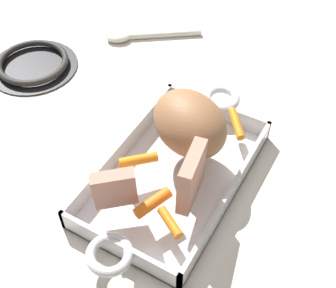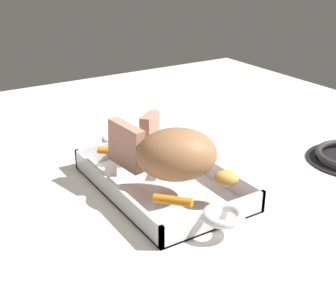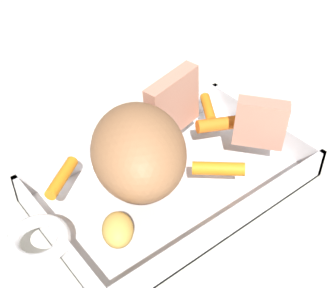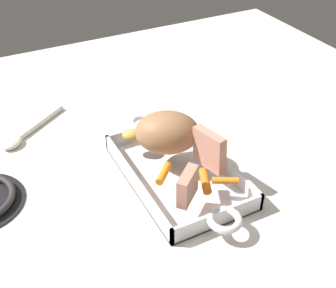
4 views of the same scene
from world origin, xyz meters
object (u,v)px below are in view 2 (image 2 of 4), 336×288
Objects in this scene: baby_carrot_center_left at (175,152)px; baby_carrot_northeast at (132,148)px; pork_roast at (175,155)px; baby_carrot_short at (173,200)px; roasting_dish at (162,181)px; roast_slice_outer at (126,145)px; baby_carrot_long at (111,151)px; potato_corner at (226,178)px; roast_slice_thin at (150,129)px.

baby_carrot_northeast reaches higher than baby_carrot_center_left.
pork_roast is 0.10m from baby_carrot_short.
pork_roast is 0.15m from baby_carrot_northeast.
baby_carrot_short is at bearing 156.22° from roasting_dish.
baby_carrot_short reaches higher than roasting_dish.
baby_carrot_northeast is (0.14, 0.01, -0.04)m from pork_roast.
baby_carrot_long is at bearing 0.41° from roast_slice_outer.
roasting_dish is 5.26× the size of roast_slice_outer.
roasting_dish is 0.10m from baby_carrot_northeast.
potato_corner is at bearing -154.61° from roasting_dish.
roasting_dish is 7.01× the size of baby_carrot_center_left.
potato_corner is (-0.15, -0.01, 0.01)m from baby_carrot_center_left.
roast_slice_outer reaches higher than potato_corner.
potato_corner is (-0.21, -0.07, 0.01)m from baby_carrot_northeast.
roasting_dish is at bearing 160.48° from roast_slice_thin.
roast_slice_thin reaches higher than baby_carrot_long.
baby_carrot_short is at bearing 145.00° from pork_roast.
baby_carrot_center_left is 0.15m from potato_corner.
roasting_dish is 3.09× the size of pork_roast.
pork_roast reaches higher than baby_carrot_northeast.
roasting_dish is at bearing -153.61° from baby_carrot_long.
baby_carrot_center_left is (-0.08, -0.01, -0.02)m from roast_slice_thin.
pork_roast is at bearing 176.00° from roasting_dish.
roast_slice_thin reaches higher than baby_carrot_short.
roast_slice_outer is at bearing 127.37° from roast_slice_thin.
baby_carrot_short is at bearing 179.34° from baby_carrot_long.
roasting_dish is at bearing 120.70° from baby_carrot_center_left.
baby_carrot_long is (0.02, 0.04, -0.00)m from baby_carrot_northeast.
roasting_dish is 0.13m from roast_slice_thin.
roast_slice_outer is 0.17m from baby_carrot_short.
roast_slice_outer is (0.04, 0.05, 0.07)m from roasting_dish.
roasting_dish is 0.14m from baby_carrot_short.
baby_carrot_center_left is 1.16× the size of baby_carrot_long.
baby_carrot_short is (-0.23, 0.09, -0.03)m from roast_slice_thin.
roast_slice_outer is at bearing 83.81° from baby_carrot_center_left.
roast_slice_outer is 1.36× the size of baby_carrot_northeast.
potato_corner reaches higher than baby_carrot_short.
roast_slice_outer is at bearing 27.73° from pork_roast.
baby_carrot_long is 1.23× the size of potato_corner.
baby_carrot_northeast is 0.95× the size of baby_carrot_short.
roast_slice_thin is 0.08m from baby_carrot_center_left.
baby_carrot_short is at bearing 145.86° from baby_carrot_center_left.
pork_roast is 2.31× the size of baby_carrot_northeast.
baby_carrot_long is 0.25m from potato_corner.
roast_slice_thin is 1.00× the size of baby_carrot_short.
potato_corner is (0.00, -0.11, 0.01)m from baby_carrot_short.
roast_slice_thin is (0.11, -0.04, 0.06)m from roasting_dish.
roast_slice_thin is 0.25m from baby_carrot_short.
roasting_dish is 10.02× the size of potato_corner.
baby_carrot_short is (-0.12, 0.05, 0.04)m from roasting_dish.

